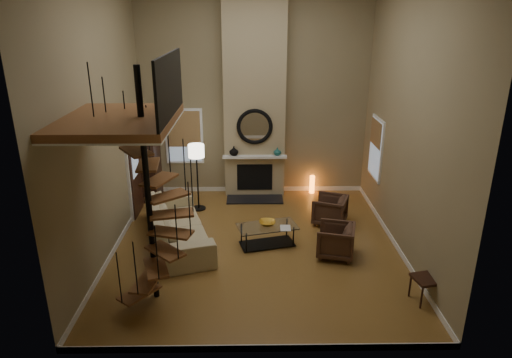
{
  "coord_description": "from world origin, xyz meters",
  "views": [
    {
      "loc": [
        -0.13,
        -8.71,
        4.75
      ],
      "look_at": [
        0.0,
        0.4,
        1.4
      ],
      "focal_mm": 31.95,
      "sensor_mm": 36.0,
      "label": 1
    }
  ],
  "objects_px": {
    "hutch": "(150,164)",
    "floor_lamp": "(196,156)",
    "sofa": "(176,224)",
    "armchair_far": "(339,241)",
    "side_chair": "(432,274)",
    "armchair_near": "(333,210)",
    "coffee_table": "(267,233)",
    "accent_lamp": "(312,184)"
  },
  "relations": [
    {
      "from": "armchair_near",
      "to": "armchair_far",
      "type": "bearing_deg",
      "value": 16.37
    },
    {
      "from": "side_chair",
      "to": "sofa",
      "type": "bearing_deg",
      "value": 154.25
    },
    {
      "from": "sofa",
      "to": "floor_lamp",
      "type": "bearing_deg",
      "value": -26.26
    },
    {
      "from": "coffee_table",
      "to": "side_chair",
      "type": "bearing_deg",
      "value": -36.91
    },
    {
      "from": "side_chair",
      "to": "armchair_far",
      "type": "bearing_deg",
      "value": 130.05
    },
    {
      "from": "armchair_near",
      "to": "accent_lamp",
      "type": "xyz_separation_m",
      "value": [
        -0.22,
        2.01,
        -0.1
      ]
    },
    {
      "from": "accent_lamp",
      "to": "coffee_table",
      "type": "bearing_deg",
      "value": -114.33
    },
    {
      "from": "hutch",
      "to": "floor_lamp",
      "type": "distance_m",
      "value": 1.62
    },
    {
      "from": "floor_lamp",
      "to": "accent_lamp",
      "type": "xyz_separation_m",
      "value": [
        3.04,
        1.06,
        -1.16
      ]
    },
    {
      "from": "hutch",
      "to": "coffee_table",
      "type": "xyz_separation_m",
      "value": [
        3.01,
        -2.74,
        -0.67
      ]
    },
    {
      "from": "sofa",
      "to": "floor_lamp",
      "type": "relative_size",
      "value": 1.7
    },
    {
      "from": "side_chair",
      "to": "hutch",
      "type": "bearing_deg",
      "value": 140.18
    },
    {
      "from": "floor_lamp",
      "to": "armchair_far",
      "type": "bearing_deg",
      "value": -38.19
    },
    {
      "from": "sofa",
      "to": "floor_lamp",
      "type": "xyz_separation_m",
      "value": [
        0.29,
        1.73,
        1.02
      ]
    },
    {
      "from": "hutch",
      "to": "accent_lamp",
      "type": "distance_m",
      "value": 4.43
    },
    {
      "from": "coffee_table",
      "to": "side_chair",
      "type": "distance_m",
      "value": 3.44
    },
    {
      "from": "accent_lamp",
      "to": "side_chair",
      "type": "height_order",
      "value": "side_chair"
    },
    {
      "from": "armchair_near",
      "to": "accent_lamp",
      "type": "relative_size",
      "value": 1.51
    },
    {
      "from": "sofa",
      "to": "armchair_near",
      "type": "bearing_deg",
      "value": -94.19
    },
    {
      "from": "armchair_far",
      "to": "side_chair",
      "type": "distance_m",
      "value": 2.03
    },
    {
      "from": "coffee_table",
      "to": "floor_lamp",
      "type": "xyz_separation_m",
      "value": [
        -1.68,
        1.94,
        1.13
      ]
    },
    {
      "from": "coffee_table",
      "to": "side_chair",
      "type": "height_order",
      "value": "side_chair"
    },
    {
      "from": "coffee_table",
      "to": "armchair_near",
      "type": "bearing_deg",
      "value": 32.3
    },
    {
      "from": "armchair_far",
      "to": "floor_lamp",
      "type": "relative_size",
      "value": 0.44
    },
    {
      "from": "hutch",
      "to": "armchair_far",
      "type": "height_order",
      "value": "hutch"
    },
    {
      "from": "side_chair",
      "to": "armchair_near",
      "type": "bearing_deg",
      "value": 110.83
    },
    {
      "from": "sofa",
      "to": "coffee_table",
      "type": "distance_m",
      "value": 1.99
    },
    {
      "from": "side_chair",
      "to": "coffee_table",
      "type": "bearing_deg",
      "value": 143.09
    },
    {
      "from": "armchair_near",
      "to": "coffee_table",
      "type": "bearing_deg",
      "value": -36.34
    },
    {
      "from": "coffee_table",
      "to": "accent_lamp",
      "type": "bearing_deg",
      "value": 65.67
    },
    {
      "from": "hutch",
      "to": "accent_lamp",
      "type": "xyz_separation_m",
      "value": [
        4.37,
        0.27,
        -0.7
      ]
    },
    {
      "from": "hutch",
      "to": "armchair_far",
      "type": "distance_m",
      "value": 5.55
    },
    {
      "from": "hutch",
      "to": "side_chair",
      "type": "bearing_deg",
      "value": -39.82
    },
    {
      "from": "armchair_far",
      "to": "coffee_table",
      "type": "relative_size",
      "value": 0.54
    },
    {
      "from": "floor_lamp",
      "to": "side_chair",
      "type": "relative_size",
      "value": 1.8
    },
    {
      "from": "hutch",
      "to": "side_chair",
      "type": "distance_m",
      "value": 7.51
    },
    {
      "from": "coffee_table",
      "to": "side_chair",
      "type": "xyz_separation_m",
      "value": [
        2.75,
        -2.06,
        0.24
      ]
    },
    {
      "from": "sofa",
      "to": "armchair_far",
      "type": "bearing_deg",
      "value": -118.73
    },
    {
      "from": "hutch",
      "to": "floor_lamp",
      "type": "xyz_separation_m",
      "value": [
        1.33,
        -0.79,
        0.46
      ]
    },
    {
      "from": "armchair_near",
      "to": "side_chair",
      "type": "xyz_separation_m",
      "value": [
        1.17,
        -3.06,
        0.17
      ]
    },
    {
      "from": "armchair_far",
      "to": "accent_lamp",
      "type": "height_order",
      "value": "armchair_far"
    },
    {
      "from": "coffee_table",
      "to": "floor_lamp",
      "type": "height_order",
      "value": "floor_lamp"
    }
  ]
}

